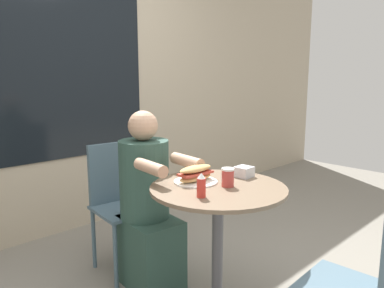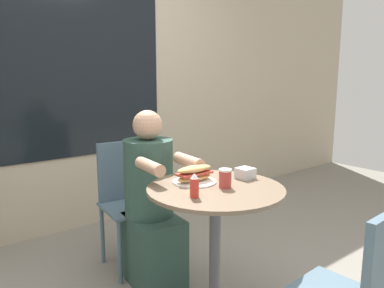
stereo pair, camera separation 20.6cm
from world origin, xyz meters
The scene contains 9 objects.
storefront_wall centered at (0.00, 1.75, 1.40)m, with size 8.00×0.09×2.80m.
cafe_table centered at (0.00, 0.00, 0.55)m, with size 0.72×0.72×0.76m.
diner_chair centered at (-0.05, 0.88, 0.52)m, with size 0.42×0.42×0.87m.
seated_diner centered at (-0.06, 0.53, 0.49)m, with size 0.36×0.57×1.12m.
empty_chair_across centered at (0.04, -0.78, 0.52)m, with size 0.40×0.40×0.87m.
sandwich_on_plate centered at (-0.03, 0.14, 0.80)m, with size 0.24×0.24×0.09m.
drink_cup centered at (0.03, -0.04, 0.81)m, with size 0.07×0.07×0.10m.
napkin_box centered at (0.24, 0.02, 0.79)m, with size 0.09×0.09×0.06m.
condiment_bottle centered at (-0.19, -0.06, 0.81)m, with size 0.04×0.04×0.12m.
Camera 1 is at (-1.42, -1.26, 1.33)m, focal length 35.00 mm.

